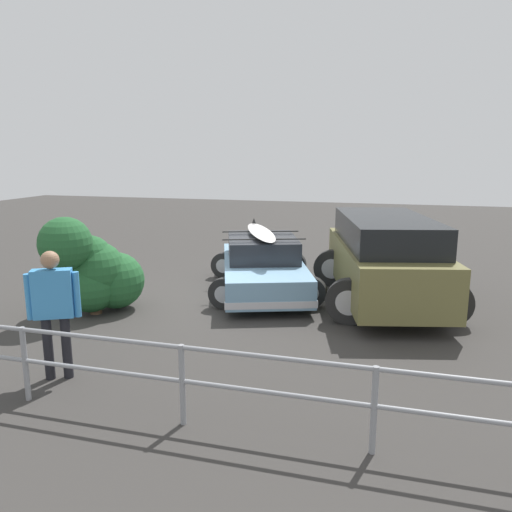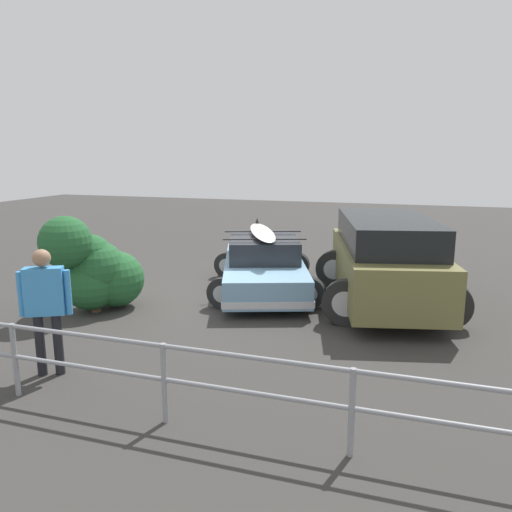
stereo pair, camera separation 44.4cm
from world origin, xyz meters
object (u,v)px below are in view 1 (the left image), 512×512
person_bystander (54,303)px  bush_near_left (92,269)px  sedan_car (263,265)px  suv_car (384,258)px

person_bystander → bush_near_left: size_ratio=0.93×
sedan_car → suv_car: (-2.72, 0.25, 0.37)m
person_bystander → bush_near_left: 3.01m
sedan_car → bush_near_left: size_ratio=2.30×
sedan_car → bush_near_left: bush_near_left is taller
person_bystander → bush_near_left: bush_near_left is taller
bush_near_left → suv_car: bearing=-158.1°
sedan_car → person_bystander: (1.65, 5.24, 0.51)m
sedan_car → bush_near_left: 3.79m
sedan_car → person_bystander: bearing=72.5°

